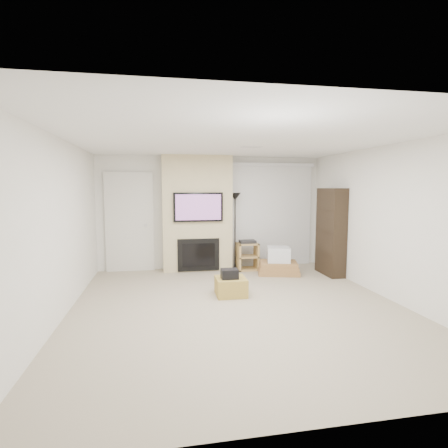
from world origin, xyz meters
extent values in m
cube|color=tan|center=(0.00, 0.00, 0.00)|extent=(5.00, 5.50, 0.00)
cube|color=white|center=(0.00, 0.00, 2.50)|extent=(5.00, 5.50, 0.00)
cube|color=white|center=(0.00, 2.75, 1.25)|extent=(5.00, 0.00, 2.50)
cube|color=white|center=(0.00, -2.75, 1.25)|extent=(5.00, 0.00, 2.50)
cube|color=white|center=(-2.50, 0.00, 1.25)|extent=(0.00, 5.50, 2.50)
cube|color=white|center=(2.50, 0.00, 1.25)|extent=(0.00, 5.50, 2.50)
cube|color=silver|center=(0.40, 0.80, 2.50)|extent=(0.35, 0.18, 0.01)
cube|color=#AE903C|center=(0.01, 0.59, 0.15)|extent=(0.51, 0.51, 0.30)
cube|color=black|center=(-0.02, 0.56, 0.38)|extent=(0.28, 0.23, 0.16)
cube|color=#D0BF8D|center=(-0.35, 2.55, 1.25)|extent=(1.50, 0.40, 2.50)
cube|color=black|center=(-0.35, 2.32, 1.40)|extent=(1.05, 0.06, 0.62)
cube|color=#704373|center=(-0.35, 2.29, 1.40)|extent=(0.96, 0.00, 0.54)
cube|color=black|center=(-0.35, 2.34, 0.37)|extent=(0.90, 0.04, 0.70)
cube|color=black|center=(-0.35, 2.32, 0.37)|extent=(0.70, 0.02, 0.50)
cube|color=silver|center=(-1.80, 2.71, 1.07)|extent=(1.02, 0.08, 2.14)
cube|color=beige|center=(-1.80, 2.72, 1.02)|extent=(0.90, 0.05, 2.05)
cylinder|color=silver|center=(-1.46, 2.67, 1.00)|extent=(0.07, 0.06, 0.07)
cube|color=silver|center=(1.40, 2.69, 2.33)|extent=(1.98, 0.10, 0.08)
cube|color=white|center=(1.40, 2.70, 1.15)|extent=(1.90, 0.03, 2.29)
cylinder|color=black|center=(0.48, 2.46, 0.01)|extent=(0.25, 0.25, 0.03)
cylinder|color=black|center=(0.48, 2.46, 0.81)|extent=(0.03, 0.03, 1.58)
cone|color=black|center=(0.48, 2.46, 1.62)|extent=(0.25, 0.25, 0.16)
cube|color=tan|center=(0.53, 2.33, 0.30)|extent=(0.04, 0.38, 0.60)
cube|color=tan|center=(0.94, 2.33, 0.30)|extent=(0.04, 0.38, 0.60)
cube|color=tan|center=(0.73, 2.33, 0.01)|extent=(0.45, 0.38, 0.03)
cube|color=tan|center=(0.73, 2.33, 0.30)|extent=(0.45, 0.38, 0.03)
cube|color=tan|center=(0.73, 2.33, 0.58)|extent=(0.45, 0.38, 0.03)
cube|color=black|center=(0.73, 2.33, 0.63)|extent=(0.35, 0.25, 0.06)
cube|color=#9E7141|center=(1.29, 1.87, 0.05)|extent=(0.98, 0.83, 0.09)
cube|color=#9E7141|center=(1.29, 1.87, 0.13)|extent=(0.93, 0.78, 0.08)
cube|color=#9E7141|center=(1.29, 1.87, 0.22)|extent=(0.88, 0.73, 0.08)
cube|color=silver|center=(1.29, 1.87, 0.41)|extent=(0.55, 0.51, 0.31)
cube|color=black|center=(2.34, 1.64, 0.90)|extent=(0.30, 0.80, 1.80)
cube|color=black|center=(2.32, 1.64, 0.45)|extent=(0.26, 0.72, 0.02)
cube|color=black|center=(2.32, 1.64, 0.90)|extent=(0.26, 0.72, 0.02)
cube|color=black|center=(2.32, 1.64, 1.35)|extent=(0.26, 0.72, 0.02)
camera|label=1|loc=(-1.14, -5.04, 1.82)|focal=28.00mm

